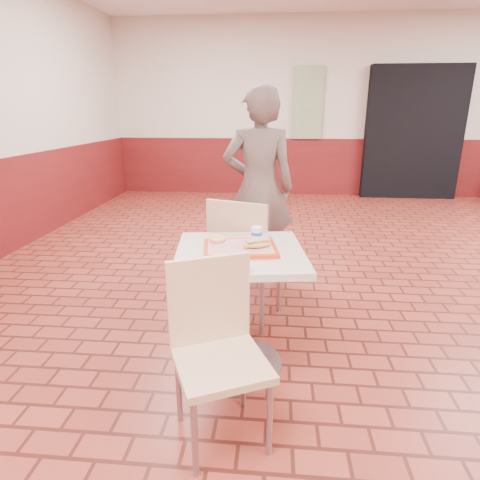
# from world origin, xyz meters

# --- Properties ---
(wainscot_band) EXTENTS (8.00, 10.00, 1.00)m
(wainscot_band) POSITION_xyz_m (0.00, 0.00, 0.50)
(wainscot_band) COLOR #591111
(wainscot_band) RESTS_ON ground
(corridor_doorway) EXTENTS (1.60, 0.22, 2.20)m
(corridor_doorway) POSITION_xyz_m (1.20, 4.88, 1.10)
(corridor_doorway) COLOR black
(corridor_doorway) RESTS_ON ground
(promo_poster) EXTENTS (0.50, 0.03, 1.20)m
(promo_poster) POSITION_xyz_m (-0.60, 4.94, 1.60)
(promo_poster) COLOR gray
(promo_poster) RESTS_ON wainscot_band
(main_table) EXTENTS (0.70, 0.70, 0.74)m
(main_table) POSITION_xyz_m (-1.30, -0.33, 0.50)
(main_table) COLOR beige
(main_table) RESTS_ON ground
(chair_main_front) EXTENTS (0.52, 0.52, 0.85)m
(chair_main_front) POSITION_xyz_m (-1.36, -0.84, 0.48)
(chair_main_front) COLOR #DCB284
(chair_main_front) RESTS_ON ground
(chair_main_back) EXTENTS (0.54, 0.54, 0.92)m
(chair_main_back) POSITION_xyz_m (-1.32, 0.19, 0.52)
(chair_main_back) COLOR tan
(chair_main_back) RESTS_ON ground
(customer) EXTENTS (0.65, 0.47, 1.68)m
(customer) POSITION_xyz_m (-1.26, 0.99, 0.84)
(customer) COLOR brown
(customer) RESTS_ON ground
(serving_tray) EXTENTS (0.40, 0.31, 0.02)m
(serving_tray) POSITION_xyz_m (-1.30, -0.33, 0.75)
(serving_tray) COLOR red
(serving_tray) RESTS_ON main_table
(ring_donut) EXTENTS (0.10, 0.10, 0.03)m
(ring_donut) POSITION_xyz_m (-1.44, -0.25, 0.78)
(ring_donut) COLOR #F5B759
(ring_donut) RESTS_ON serving_tray
(long_john_donut) EXTENTS (0.17, 0.13, 0.05)m
(long_john_donut) POSITION_xyz_m (-1.20, -0.34, 0.79)
(long_john_donut) COLOR gold
(long_john_donut) RESTS_ON serving_tray
(paper_cup) EXTENTS (0.07, 0.07, 0.08)m
(paper_cup) POSITION_xyz_m (-1.21, -0.22, 0.81)
(paper_cup) COLOR white
(paper_cup) RESTS_ON serving_tray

